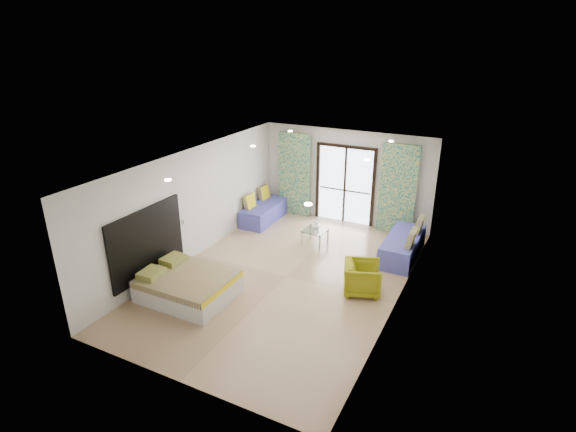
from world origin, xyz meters
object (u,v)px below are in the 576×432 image
at_px(bed, 188,285).
at_px(daybed_right, 403,246).
at_px(coffee_table, 315,231).
at_px(daybed_left, 264,211).
at_px(armchair, 363,276).

xyz_separation_m(bed, daybed_right, (3.59, 3.85, 0.04)).
bearing_deg(bed, coffee_table, 69.34).
bearing_deg(daybed_left, armchair, -34.99).
xyz_separation_m(daybed_left, coffee_table, (1.99, -0.81, 0.06)).
bearing_deg(daybed_left, bed, -82.86).
relative_size(bed, daybed_right, 0.93).
distance_m(bed, daybed_left, 4.43).
distance_m(bed, coffee_table, 3.82).
bearing_deg(coffee_table, armchair, -43.56).
distance_m(coffee_table, armchair, 2.57).
distance_m(daybed_left, daybed_right, 4.27).
relative_size(bed, armchair, 2.38).
relative_size(daybed_left, armchair, 2.42).
xyz_separation_m(bed, daybed_left, (-0.64, 4.38, 0.02)).
relative_size(daybed_right, coffee_table, 2.88).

